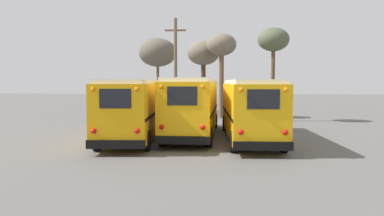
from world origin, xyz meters
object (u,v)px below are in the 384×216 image
Objects in this scene: school_bus_0 at (134,107)px; bare_tree_1 at (273,41)px; bare_tree_2 at (158,53)px; school_bus_1 at (193,105)px; school_bus_2 at (249,108)px; utility_pole at (176,67)px; bare_tree_0 at (221,48)px; bare_tree_3 at (203,54)px.

bare_tree_1 reaches higher than school_bus_0.
school_bus_1 is at bearing -74.48° from bare_tree_2.
school_bus_1 reaches higher than school_bus_2.
utility_pole is 4.46m from bare_tree_0.
school_bus_0 is at bearing -110.24° from bare_tree_0.
school_bus_0 is 1.26× the size of bare_tree_2.
school_bus_0 is 14.72m from bare_tree_0.
school_bus_0 is 1.31× the size of bare_tree_0.
school_bus_2 is 1.40× the size of bare_tree_0.
bare_tree_0 is (3.90, 1.29, 1.72)m from utility_pole.
school_bus_1 is at bearing -123.97° from bare_tree_1.
school_bus_0 reaches higher than school_bus_2.
bare_tree_3 is at bearing 89.52° from school_bus_1.
school_bus_1 reaches higher than school_bus_0.
school_bus_0 is 19.39m from bare_tree_2.
bare_tree_1 is at bearing -35.00° from bare_tree_0.
school_bus_0 is at bearing -151.22° from school_bus_1.
utility_pole is at bearing 85.37° from school_bus_0.
utility_pole reaches higher than school_bus_1.
bare_tree_3 is (4.87, -3.67, -0.46)m from bare_tree_2.
bare_tree_0 is (1.76, 11.48, 4.33)m from school_bus_1.
school_bus_2 is at bearing -78.56° from bare_tree_3.
utility_pole is 1.15× the size of bare_tree_0.
school_bus_1 is 1.42× the size of bare_tree_0.
bare_tree_2 is (-10.57, 8.47, -0.16)m from bare_tree_1.
bare_tree_1 reaches higher than bare_tree_3.
bare_tree_1 is at bearing -11.01° from utility_pole.
bare_tree_3 reaches higher than school_bus_0.
bare_tree_0 is 0.96× the size of bare_tree_2.
bare_tree_1 is (2.71, 9.98, 4.58)m from school_bus_2.
bare_tree_0 reaches higher than school_bus_1.
bare_tree_2 is at bearing 105.52° from school_bus_1.
school_bus_0 is 1.14× the size of utility_pole.
bare_tree_2 reaches higher than bare_tree_1.
school_bus_2 is (6.20, 0.37, -0.01)m from school_bus_0.
bare_tree_0 is (-1.34, 12.82, 4.38)m from school_bus_2.
bare_tree_2 reaches higher than bare_tree_3.
bare_tree_3 reaches higher than school_bus_1.
bare_tree_3 is (0.11, 13.44, 3.90)m from school_bus_1.
bare_tree_0 reaches higher than bare_tree_3.
bare_tree_1 is 1.06× the size of bare_tree_3.
bare_tree_0 is 2.60m from bare_tree_3.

